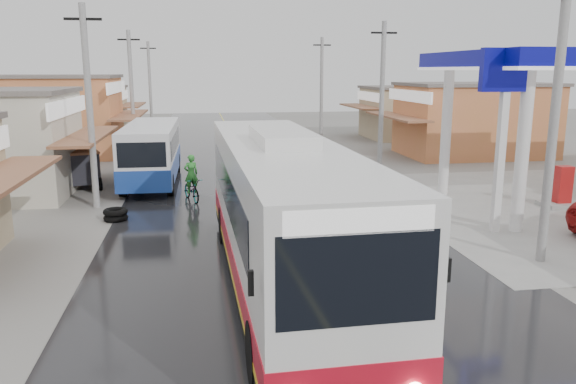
# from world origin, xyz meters

# --- Properties ---
(ground) EXTENTS (120.00, 120.00, 0.00)m
(ground) POSITION_xyz_m (0.00, 0.00, 0.00)
(ground) COLOR slate
(ground) RESTS_ON ground
(road) EXTENTS (12.00, 90.00, 0.02)m
(road) POSITION_xyz_m (0.00, 15.00, 0.01)
(road) COLOR black
(road) RESTS_ON ground
(centre_line) EXTENTS (0.15, 90.00, 0.01)m
(centre_line) POSITION_xyz_m (0.00, 15.00, 0.02)
(centre_line) COLOR #D8CC4C
(centre_line) RESTS_ON road
(shopfronts_left) EXTENTS (11.00, 44.00, 5.20)m
(shopfronts_left) POSITION_xyz_m (-13.00, 18.00, 0.00)
(shopfronts_left) COLOR tan
(shopfronts_left) RESTS_ON ground
(shopfronts_right) EXTENTS (11.00, 44.00, 4.80)m
(shopfronts_right) POSITION_xyz_m (15.00, 12.00, 0.00)
(shopfronts_right) COLOR beige
(shopfronts_right) RESTS_ON ground
(utility_poles_left) EXTENTS (1.60, 50.00, 8.00)m
(utility_poles_left) POSITION_xyz_m (-7.00, 16.00, 0.00)
(utility_poles_left) COLOR gray
(utility_poles_left) RESTS_ON ground
(utility_poles_right) EXTENTS (1.60, 36.00, 8.00)m
(utility_poles_right) POSITION_xyz_m (7.00, 15.00, 0.00)
(utility_poles_right) COLOR gray
(utility_poles_right) RESTS_ON ground
(coach_bus) EXTENTS (3.12, 13.00, 4.04)m
(coach_bus) POSITION_xyz_m (-0.77, -0.68, 1.95)
(coach_bus) COLOR silver
(coach_bus) RESTS_ON road
(second_bus) EXTENTS (2.48, 8.72, 2.88)m
(second_bus) POSITION_xyz_m (-5.08, 13.81, 1.55)
(second_bus) COLOR silver
(second_bus) RESTS_ON road
(cyclist) EXTENTS (1.20, 2.00, 2.04)m
(cyclist) POSITION_xyz_m (-3.15, 9.50, 0.67)
(cyclist) COLOR black
(cyclist) RESTS_ON ground
(tricycle_near) EXTENTS (2.25, 2.57, 1.83)m
(tricycle_near) POSITION_xyz_m (-8.34, 13.05, 1.04)
(tricycle_near) COLOR #26262D
(tricycle_near) RESTS_ON ground
(tricycle_far) EXTENTS (1.99, 2.47, 1.86)m
(tricycle_far) POSITION_xyz_m (-9.15, 15.61, 1.06)
(tricycle_far) COLOR #26262D
(tricycle_far) RESTS_ON ground
(tyre_stack) EXTENTS (0.90, 0.90, 0.46)m
(tyre_stack) POSITION_xyz_m (-5.94, 6.69, 0.23)
(tyre_stack) COLOR black
(tyre_stack) RESTS_ON ground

